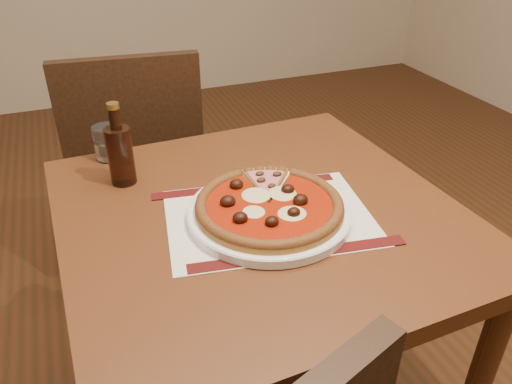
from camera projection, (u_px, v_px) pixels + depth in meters
table at (259, 248)px, 1.09m from camera, size 0.83×0.83×0.75m
chair_far at (137, 161)px, 1.71m from camera, size 0.47×0.47×0.91m
placemat at (269, 217)px, 1.01m from camera, size 0.45×0.35×0.00m
plate at (269, 213)px, 1.00m from camera, size 0.33×0.33×0.02m
pizza at (269, 205)px, 0.99m from camera, size 0.30×0.30×0.04m
ham_slice at (274, 182)px, 1.08m from camera, size 0.10×0.15×0.02m
water_glass at (108, 142)px, 1.22m from camera, size 0.09×0.09×0.08m
bottle at (120, 153)px, 1.10m from camera, size 0.06×0.06×0.19m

